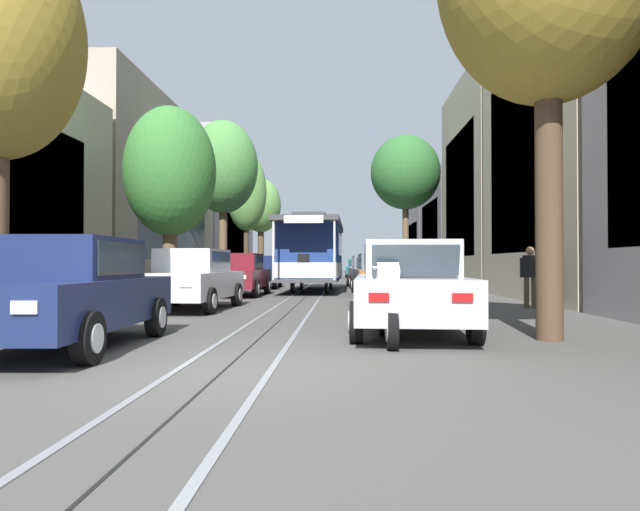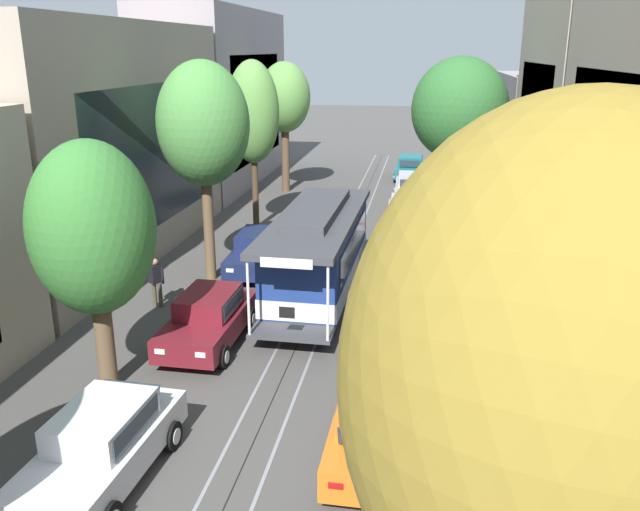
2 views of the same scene
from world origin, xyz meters
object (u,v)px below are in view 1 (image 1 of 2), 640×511
(parked_car_navy_near_left, at_px, (68,292))
(parked_car_teal_far_right, at_px, (357,268))
(parked_car_white_second_left, at_px, (192,279))
(street_tree_kerb_right_second, at_px, (405,173))
(parked_car_silver_near_right, at_px, (409,287))
(parked_car_grey_fourth_right, at_px, (368,272))
(parked_car_navy_fourth_left, at_px, (260,272))
(parked_car_silver_fifth_right, at_px, (365,270))
(parked_car_silver_sixth_right, at_px, (363,269))
(street_tree_kerb_left_far, at_px, (261,206))
(pedestrian_on_left_pavement, at_px, (187,269))
(pedestrian_on_right_pavement, at_px, (530,273))
(parked_car_grey_mid_right, at_px, (378,274))
(parked_car_maroon_mid_left, at_px, (239,274))
(motorcycle_with_rider, at_px, (387,300))
(cable_car_trolley, at_px, (313,253))
(street_tree_kerb_left_mid, at_px, (223,168))
(street_tree_kerb_left_second, at_px, (170,173))
(fire_hydrant, at_px, (463,297))
(street_tree_kerb_left_fourth, at_px, (246,193))
(parked_car_orange_second_right, at_px, (391,278))

(parked_car_navy_near_left, relative_size, parked_car_teal_far_right, 1.00)
(parked_car_white_second_left, distance_m, street_tree_kerb_right_second, 18.18)
(parked_car_silver_near_right, height_order, parked_car_grey_fourth_right, same)
(parked_car_grey_fourth_right, bearing_deg, parked_car_teal_far_right, 90.14)
(parked_car_navy_fourth_left, relative_size, parked_car_silver_fifth_right, 1.00)
(parked_car_silver_sixth_right, distance_m, street_tree_kerb_left_far, 9.09)
(pedestrian_on_left_pavement, bearing_deg, street_tree_kerb_left_far, 88.94)
(parked_car_silver_fifth_right, height_order, pedestrian_on_right_pavement, pedestrian_on_right_pavement)
(parked_car_navy_fourth_left, xyz_separation_m, parked_car_grey_mid_right, (5.48, -5.44, 0.00))
(parked_car_grey_mid_right, distance_m, pedestrian_on_left_pavement, 8.04)
(parked_car_maroon_mid_left, distance_m, parked_car_navy_fourth_left, 6.62)
(street_tree_kerb_left_far, distance_m, pedestrian_on_left_pavement, 19.57)
(parked_car_navy_near_left, distance_m, motorcycle_with_rider, 4.65)
(street_tree_kerb_left_far, xyz_separation_m, cable_car_trolley, (4.85, -17.29, -3.85))
(street_tree_kerb_left_far, bearing_deg, parked_car_maroon_mid_left, -83.94)
(pedestrian_on_left_pavement, bearing_deg, street_tree_kerb_left_mid, 73.73)
(parked_car_maroon_mid_left, relative_size, parked_car_silver_near_right, 0.99)
(parked_car_grey_mid_right, distance_m, street_tree_kerb_left_second, 8.78)
(street_tree_kerb_left_mid, bearing_deg, street_tree_kerb_right_second, 23.14)
(parked_car_navy_fourth_left, xyz_separation_m, street_tree_kerb_left_second, (-1.56, -9.47, 3.38))
(parked_car_grey_mid_right, xyz_separation_m, parked_car_teal_far_right, (-0.20, 25.33, 0.00))
(cable_car_trolley, relative_size, fire_hydrant, 10.91)
(parked_car_grey_mid_right, distance_m, fire_hydrant, 8.91)
(parked_car_maroon_mid_left, bearing_deg, parked_car_navy_fourth_left, 91.59)
(pedestrian_on_right_pavement, bearing_deg, street_tree_kerb_left_fourth, 120.51)
(parked_car_white_second_left, xyz_separation_m, fire_hydrant, (6.80, -1.15, -0.38))
(parked_car_teal_far_right, bearing_deg, parked_car_grey_fourth_right, -89.86)
(parked_car_silver_sixth_right, bearing_deg, motorcycle_with_rider, -91.35)
(parked_car_silver_fifth_right, bearing_deg, street_tree_kerb_left_fourth, -172.60)
(parked_car_silver_fifth_right, xyz_separation_m, street_tree_kerb_right_second, (1.99, -4.44, 5.25))
(pedestrian_on_right_pavement, bearing_deg, street_tree_kerb_right_second, 96.58)
(cable_car_trolley, height_order, fire_hydrant, cable_car_trolley)
(pedestrian_on_right_pavement, bearing_deg, parked_car_teal_far_right, 96.87)
(pedestrian_on_left_pavement, relative_size, pedestrian_on_right_pavement, 1.02)
(parked_car_grey_fourth_right, height_order, parked_car_silver_fifth_right, same)
(parked_car_navy_near_left, relative_size, parked_car_silver_sixth_right, 1.00)
(parked_car_grey_fourth_right, bearing_deg, parked_car_grey_mid_right, -88.64)
(parked_car_silver_fifth_right, height_order, street_tree_kerb_right_second, street_tree_kerb_right_second)
(parked_car_navy_near_left, xyz_separation_m, street_tree_kerb_left_second, (-1.71, 10.40, 3.38))
(parked_car_maroon_mid_left, height_order, street_tree_kerb_left_second, street_tree_kerb_left_second)
(pedestrian_on_left_pavement, bearing_deg, parked_car_orange_second_right, -42.50)
(parked_car_silver_fifth_right, bearing_deg, parked_car_teal_far_right, 90.69)
(street_tree_kerb_left_second, xyz_separation_m, motorcycle_with_rider, (6.31, -9.74, -3.53))
(parked_car_grey_mid_right, xyz_separation_m, pedestrian_on_left_pavement, (-7.93, 1.31, 0.16))
(parked_car_grey_fourth_right, height_order, motorcycle_with_rider, parked_car_grey_fourth_right)
(street_tree_kerb_left_mid, distance_m, motorcycle_with_rider, 19.82)
(street_tree_kerb_left_far, bearing_deg, pedestrian_on_right_pavement, -67.47)
(parked_car_silver_near_right, xyz_separation_m, fire_hydrant, (1.71, 3.77, -0.38))
(parked_car_silver_fifth_right, bearing_deg, parked_car_silver_sixth_right, 89.18)
(street_tree_kerb_left_second, bearing_deg, street_tree_kerb_left_far, 91.28)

